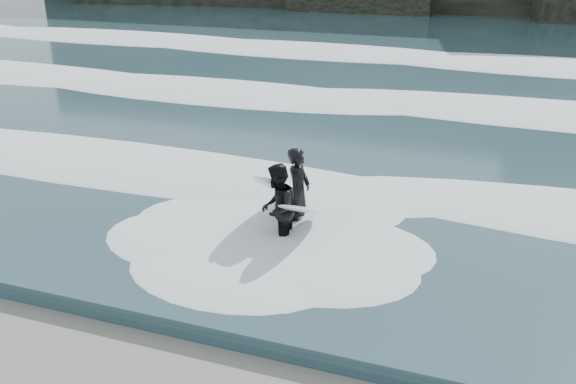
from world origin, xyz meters
TOP-DOWN VIEW (x-y plane):
  - sea at (0.00, 29.00)m, footprint 90.00×52.00m
  - foam_near at (0.00, 9.00)m, footprint 60.00×3.20m
  - foam_mid at (0.00, 16.00)m, footprint 60.00×4.00m
  - foam_far at (0.00, 25.00)m, footprint 60.00×4.80m
  - surfer_left at (-0.56, 6.78)m, footprint 0.93×2.07m
  - surfer_right at (-0.54, 6.02)m, footprint 1.03×1.73m

SIDE VIEW (x-z plane):
  - sea at x=0.00m, z-range 0.00..0.30m
  - foam_near at x=0.00m, z-range 0.30..0.50m
  - foam_mid at x=0.00m, z-range 0.30..0.54m
  - foam_far at x=0.00m, z-range 0.30..0.60m
  - surfer_right at x=-0.54m, z-range 0.01..1.64m
  - surfer_left at x=-0.56m, z-range 0.01..1.72m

